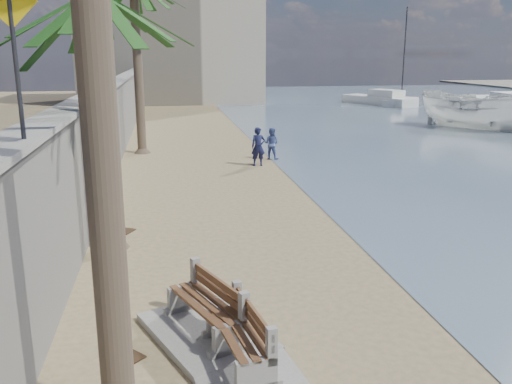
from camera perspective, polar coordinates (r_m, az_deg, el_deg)
ground_plane at (r=9.10m, az=11.01°, el=-18.26°), size 140.00×140.00×0.00m
seawall at (r=27.42m, az=-14.45°, el=7.37°), size 0.45×70.00×3.50m
wall_cap at (r=27.27m, az=-14.69°, el=11.12°), size 0.80×70.00×0.12m
end_building at (r=59.18m, az=-9.04°, el=16.24°), size 18.00×12.00×14.00m
bench_near at (r=8.91m, az=-1.83°, el=-15.53°), size 1.96×2.57×0.98m
bench_far at (r=9.78m, az=-5.29°, el=-12.56°), size 2.49×2.91×1.03m
pedestrian_sign at (r=8.90m, az=-24.23°, el=15.00°), size 0.78×0.07×2.40m
person_a at (r=24.13m, az=0.24°, el=5.09°), size 0.72×0.49×1.98m
person_b at (r=25.71m, az=1.64°, el=5.30°), size 1.00×0.93×1.65m
boat_cruiser at (r=38.98m, az=22.43°, el=8.16°), size 4.31×4.33×3.58m
yacht_near at (r=55.15m, az=25.05°, el=8.32°), size 4.23×12.79×1.50m
yacht_far at (r=55.61m, az=12.74°, el=9.34°), size 5.44×8.40×1.50m
sailboat_west at (r=55.66m, az=15.03°, el=9.19°), size 5.30×5.42×9.27m
debris_b at (r=9.58m, az=-13.51°, el=-16.52°), size 0.67×0.68×0.03m
debris_c at (r=15.80m, az=-13.95°, el=-3.98°), size 0.80×0.75×0.03m
debris_d at (r=11.02m, az=-6.49°, el=-11.88°), size 0.57×0.51×0.03m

